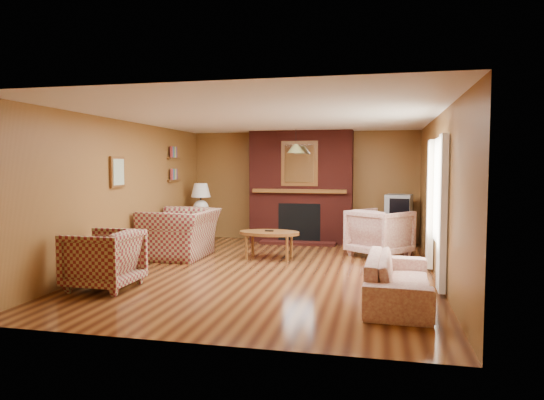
% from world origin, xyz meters
% --- Properties ---
extents(floor, '(6.50, 6.50, 0.00)m').
position_xyz_m(floor, '(0.00, 0.00, 0.00)').
color(floor, '#401D0D').
rests_on(floor, ground).
extents(ceiling, '(6.50, 6.50, 0.00)m').
position_xyz_m(ceiling, '(0.00, 0.00, 2.40)').
color(ceiling, white).
rests_on(ceiling, wall_back).
extents(wall_back, '(6.50, 0.00, 6.50)m').
position_xyz_m(wall_back, '(0.00, 3.25, 1.20)').
color(wall_back, brown).
rests_on(wall_back, floor).
extents(wall_front, '(6.50, 0.00, 6.50)m').
position_xyz_m(wall_front, '(0.00, -3.25, 1.20)').
color(wall_front, brown).
rests_on(wall_front, floor).
extents(wall_left, '(0.00, 6.50, 6.50)m').
position_xyz_m(wall_left, '(-2.50, 0.00, 1.20)').
color(wall_left, brown).
rests_on(wall_left, floor).
extents(wall_right, '(0.00, 6.50, 6.50)m').
position_xyz_m(wall_right, '(2.50, 0.00, 1.20)').
color(wall_right, brown).
rests_on(wall_right, floor).
extents(fireplace, '(2.20, 0.82, 2.40)m').
position_xyz_m(fireplace, '(0.00, 2.98, 1.18)').
color(fireplace, '#4A1510').
rests_on(fireplace, floor).
extents(window_right, '(0.10, 1.85, 2.00)m').
position_xyz_m(window_right, '(2.45, -0.20, 1.13)').
color(window_right, beige).
rests_on(window_right, wall_right).
extents(bookshelf, '(0.09, 0.55, 0.71)m').
position_xyz_m(bookshelf, '(-2.44, 1.90, 1.67)').
color(bookshelf, brown).
rests_on(bookshelf, wall_left).
extents(botanical_print, '(0.05, 0.40, 0.50)m').
position_xyz_m(botanical_print, '(-2.47, -0.30, 1.55)').
color(botanical_print, brown).
rests_on(botanical_print, wall_left).
extents(pendant_light, '(0.36, 0.36, 0.48)m').
position_xyz_m(pendant_light, '(0.00, 2.30, 2.00)').
color(pendant_light, black).
rests_on(pendant_light, ceiling).
extents(plaid_loveseat, '(1.16, 1.33, 0.86)m').
position_xyz_m(plaid_loveseat, '(-1.85, 0.76, 0.43)').
color(plaid_loveseat, maroon).
rests_on(plaid_loveseat, floor).
extents(plaid_armchair, '(0.88, 0.86, 0.79)m').
position_xyz_m(plaid_armchair, '(-1.95, -1.59, 0.40)').
color(plaid_armchair, maroon).
rests_on(plaid_armchair, floor).
extents(floral_sofa, '(0.82, 1.93, 0.56)m').
position_xyz_m(floral_sofa, '(1.90, -1.37, 0.28)').
color(floral_sofa, beige).
rests_on(floral_sofa, floor).
extents(floral_armchair, '(1.31, 1.32, 0.87)m').
position_xyz_m(floral_armchair, '(1.68, 1.58, 0.43)').
color(floral_armchair, beige).
rests_on(floral_armchair, floor).
extents(coffee_table, '(1.08, 0.67, 0.51)m').
position_xyz_m(coffee_table, '(-0.24, 0.93, 0.44)').
color(coffee_table, brown).
rests_on(coffee_table, floor).
extents(side_table, '(0.44, 0.44, 0.58)m').
position_xyz_m(side_table, '(-2.10, 2.45, 0.29)').
color(side_table, brown).
rests_on(side_table, floor).
extents(table_lamp, '(0.42, 0.42, 0.70)m').
position_xyz_m(table_lamp, '(-2.10, 2.45, 0.97)').
color(table_lamp, silver).
rests_on(table_lamp, side_table).
extents(tv_stand, '(0.57, 0.52, 0.60)m').
position_xyz_m(tv_stand, '(2.05, 2.80, 0.30)').
color(tv_stand, black).
rests_on(tv_stand, floor).
extents(crt_tv, '(0.59, 0.58, 0.47)m').
position_xyz_m(crt_tv, '(2.05, 2.79, 0.84)').
color(crt_tv, '#9DA0A4').
rests_on(crt_tv, tv_stand).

